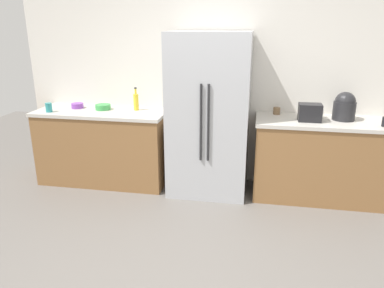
# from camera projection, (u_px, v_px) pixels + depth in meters

# --- Properties ---
(ground_plane) EXTENTS (9.93, 9.93, 0.00)m
(ground_plane) POSITION_uv_depth(u_px,v_px,m) (182.00, 272.00, 3.03)
(ground_plane) COLOR slate
(kitchen_back_panel) EXTENTS (4.85, 0.10, 3.01)m
(kitchen_back_panel) POSITION_uv_depth(u_px,v_px,m) (215.00, 62.00, 4.46)
(kitchen_back_panel) COLOR silver
(kitchen_back_panel) RESTS_ON ground_plane
(counter_left) EXTENTS (1.61, 0.66, 0.93)m
(counter_left) POSITION_uv_depth(u_px,v_px,m) (104.00, 146.00, 4.67)
(counter_left) COLOR olive
(counter_left) RESTS_ON ground_plane
(counter_right) EXTENTS (1.46, 0.66, 0.93)m
(counter_right) POSITION_uv_depth(u_px,v_px,m) (318.00, 159.00, 4.22)
(counter_right) COLOR olive
(counter_right) RESTS_ON ground_plane
(refrigerator) EXTENTS (0.91, 0.71, 1.87)m
(refrigerator) POSITION_uv_depth(u_px,v_px,m) (209.00, 115.00, 4.26)
(refrigerator) COLOR #B2B5BA
(refrigerator) RESTS_ON ground_plane
(toaster) EXTENTS (0.24, 0.17, 0.19)m
(toaster) POSITION_uv_depth(u_px,v_px,m) (310.00, 113.00, 4.01)
(toaster) COLOR black
(toaster) RESTS_ON counter_right
(rice_cooker) EXTENTS (0.24, 0.24, 0.31)m
(rice_cooker) POSITION_uv_depth(u_px,v_px,m) (345.00, 107.00, 4.05)
(rice_cooker) COLOR #262628
(rice_cooker) RESTS_ON counter_right
(bottle_a) EXTENTS (0.06, 0.06, 0.28)m
(bottle_a) POSITION_uv_depth(u_px,v_px,m) (136.00, 101.00, 4.51)
(bottle_a) COLOR yellow
(bottle_a) RESTS_ON counter_left
(cup_a) EXTENTS (0.08, 0.08, 0.08)m
(cup_a) POSITION_uv_depth(u_px,v_px,m) (277.00, 111.00, 4.33)
(cup_a) COLOR brown
(cup_a) RESTS_ON counter_right
(cup_c) EXTENTS (0.08, 0.08, 0.11)m
(cup_c) POSITION_uv_depth(u_px,v_px,m) (49.00, 107.00, 4.43)
(cup_c) COLOR teal
(cup_c) RESTS_ON counter_left
(cup_d) EXTENTS (0.07, 0.07, 0.10)m
(cup_d) POSITION_uv_depth(u_px,v_px,m) (320.00, 113.00, 4.16)
(cup_d) COLOR white
(cup_d) RESTS_ON counter_right
(bowl_a) EXTENTS (0.15, 0.15, 0.06)m
(bowl_a) POSITION_uv_depth(u_px,v_px,m) (77.00, 106.00, 4.64)
(bowl_a) COLOR purple
(bowl_a) RESTS_ON counter_left
(bowl_b) EXTENTS (0.19, 0.19, 0.06)m
(bowl_b) POSITION_uv_depth(u_px,v_px,m) (103.00, 107.00, 4.57)
(bowl_b) COLOR green
(bowl_b) RESTS_ON counter_left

